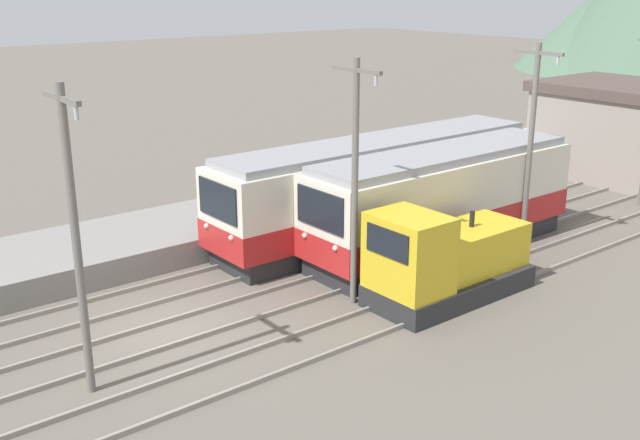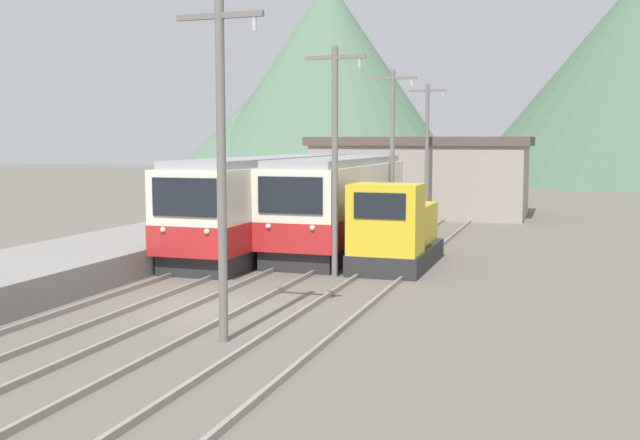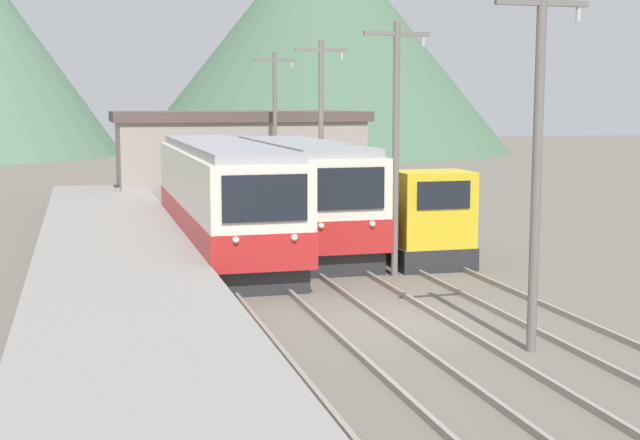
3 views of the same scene
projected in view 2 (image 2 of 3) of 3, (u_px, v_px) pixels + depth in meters
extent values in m
plane|color=#665E54|center=(216.00, 307.00, 19.92)|extent=(200.00, 200.00, 0.00)
cube|color=gray|center=(22.00, 277.00, 21.81)|extent=(4.50, 54.00, 0.91)
cube|color=gray|center=(109.00, 296.00, 20.94)|extent=(0.10, 60.00, 0.14)
cube|color=gray|center=(154.00, 299.00, 20.49)|extent=(0.10, 60.00, 0.14)
cube|color=gray|center=(198.00, 303.00, 20.07)|extent=(0.10, 60.00, 0.14)
cube|color=gray|center=(248.00, 307.00, 19.62)|extent=(0.10, 60.00, 0.14)
cube|color=gray|center=(304.00, 311.00, 19.14)|extent=(0.10, 60.00, 0.14)
cube|color=gray|center=(358.00, 315.00, 18.69)|extent=(0.10, 60.00, 0.14)
cube|color=#28282B|center=(271.00, 241.00, 30.45)|extent=(2.58, 13.74, 0.70)
cube|color=silver|center=(270.00, 198.00, 30.27)|extent=(2.80, 14.31, 2.77)
cube|color=red|center=(270.00, 220.00, 30.36)|extent=(2.84, 14.35, 1.00)
cube|color=black|center=(184.00, 197.00, 23.42)|extent=(2.24, 0.06, 1.22)
sphere|color=silver|center=(163.00, 230.00, 23.76)|extent=(0.18, 0.18, 0.18)
sphere|color=silver|center=(207.00, 232.00, 23.28)|extent=(0.18, 0.18, 0.18)
cube|color=#939399|center=(270.00, 160.00, 30.11)|extent=(2.46, 13.74, 0.28)
cube|color=#28282B|center=(339.00, 242.00, 29.95)|extent=(2.58, 10.67, 0.70)
cube|color=silver|center=(339.00, 199.00, 29.77)|extent=(2.80, 11.12, 2.75)
cube|color=red|center=(339.00, 221.00, 29.86)|extent=(2.84, 11.16, 0.99)
cube|color=black|center=(290.00, 195.00, 24.43)|extent=(2.24, 0.06, 1.21)
sphere|color=silver|center=(268.00, 226.00, 24.77)|extent=(0.18, 0.18, 0.18)
sphere|color=silver|center=(312.00, 228.00, 24.29)|extent=(0.18, 0.18, 0.18)
cube|color=#939399|center=(339.00, 161.00, 29.61)|extent=(2.46, 10.67, 0.28)
cube|color=#28282B|center=(397.00, 256.00, 26.36)|extent=(2.40, 5.44, 0.70)
cube|color=gold|center=(386.00, 219.00, 24.45)|extent=(2.28, 1.74, 2.30)
cube|color=black|center=(380.00, 206.00, 23.55)|extent=(1.68, 0.04, 0.83)
cube|color=gold|center=(403.00, 224.00, 27.07)|extent=(1.92, 3.60, 1.40)
cylinder|color=black|center=(403.00, 198.00, 26.97)|extent=(0.16, 0.16, 0.50)
cylinder|color=slate|center=(222.00, 174.00, 16.09)|extent=(0.20, 0.20, 7.37)
cube|color=slate|center=(219.00, 16.00, 15.74)|extent=(2.00, 0.12, 0.12)
cylinder|color=#B2B2B7|center=(254.00, 24.00, 15.51)|extent=(0.10, 0.10, 0.30)
cylinder|color=slate|center=(335.00, 163.00, 23.95)|extent=(0.20, 0.20, 7.37)
cube|color=slate|center=(335.00, 57.00, 23.59)|extent=(2.00, 0.12, 0.12)
cylinder|color=#B2B2B7|center=(360.00, 63.00, 23.37)|extent=(0.10, 0.10, 0.30)
cylinder|color=slate|center=(392.00, 158.00, 31.80)|extent=(0.20, 0.20, 7.37)
cube|color=slate|center=(393.00, 78.00, 31.45)|extent=(2.00, 0.12, 0.12)
cylinder|color=#B2B2B7|center=(412.00, 82.00, 31.22)|extent=(0.10, 0.10, 0.30)
cylinder|color=slate|center=(427.00, 154.00, 39.66)|extent=(0.20, 0.20, 7.37)
cube|color=slate|center=(428.00, 90.00, 39.30)|extent=(2.00, 0.12, 0.12)
cylinder|color=#B2B2B7|center=(443.00, 94.00, 39.08)|extent=(0.10, 0.10, 0.30)
cube|color=gray|center=(421.00, 181.00, 44.06)|extent=(12.00, 6.00, 4.11)
cube|color=#51423D|center=(421.00, 141.00, 43.82)|extent=(12.60, 6.30, 0.50)
cone|color=#517056|center=(310.00, 106.00, 95.77)|extent=(35.29, 35.29, 17.57)
cone|color=#517056|center=(329.00, 79.00, 92.49)|extent=(32.69, 32.69, 23.98)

